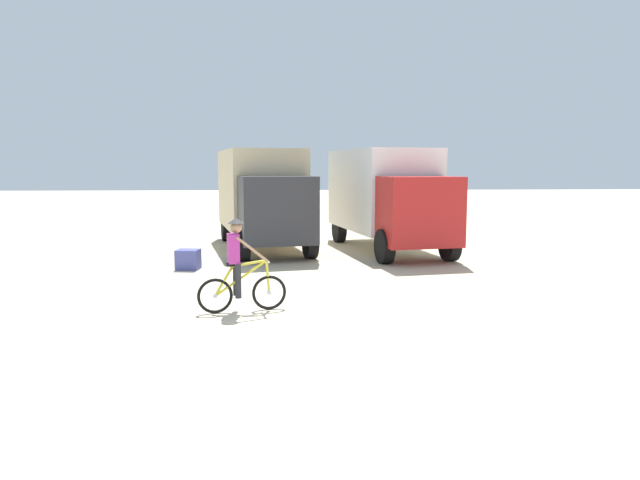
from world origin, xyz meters
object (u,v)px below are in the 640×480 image
(cyclist_orange_shirt, at_px, (239,269))
(supply_crate, at_px, (188,259))
(box_truck_avon_van, at_px, (387,194))
(box_truck_tan_camper, at_px, (262,193))

(cyclist_orange_shirt, distance_m, supply_crate, 5.19)
(box_truck_avon_van, bearing_deg, supply_crate, -149.99)
(cyclist_orange_shirt, relative_size, supply_crate, 3.04)
(box_truck_tan_camper, xyz_separation_m, box_truck_avon_van, (4.16, -0.70, 0.00))
(box_truck_tan_camper, xyz_separation_m, cyclist_orange_shirt, (-0.11, -9.03, -1.03))
(box_truck_tan_camper, relative_size, supply_crate, 11.80)
(box_truck_avon_van, distance_m, supply_crate, 7.15)
(cyclist_orange_shirt, xyz_separation_m, supply_crate, (-1.76, 4.84, -0.57))
(box_truck_tan_camper, distance_m, cyclist_orange_shirt, 9.09)
(box_truck_tan_camper, height_order, cyclist_orange_shirt, box_truck_tan_camper)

